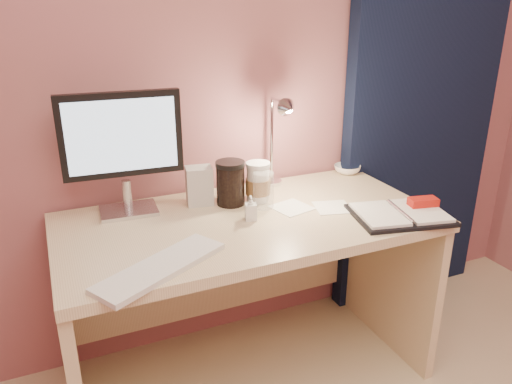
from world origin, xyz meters
name	(u,v)px	position (x,y,z in m)	size (l,w,h in m)	color
room	(409,81)	(0.95, 1.69, 1.14)	(3.50, 3.50, 3.50)	#C6B28E
desk	(242,262)	(0.00, 1.45, 0.50)	(1.40, 0.70, 0.73)	beige
monitor	(122,143)	(-0.40, 1.61, 1.01)	(0.44, 0.17, 0.46)	silver
keyboard	(161,267)	(-0.39, 1.13, 0.74)	(0.44, 0.13, 0.02)	silver
planner	(402,213)	(0.54, 1.16, 0.74)	(0.39, 0.33, 0.05)	black
paper_a	(292,208)	(0.19, 1.40, 0.73)	(0.14, 0.14, 0.00)	white
paper_b	(332,207)	(0.34, 1.34, 0.73)	(0.14, 0.14, 0.00)	white
coffee_cup	(258,183)	(0.10, 1.52, 0.81)	(0.10, 0.10, 0.16)	silver
clear_cup	(263,190)	(0.09, 1.45, 0.80)	(0.08, 0.08, 0.14)	white
bowl	(347,169)	(0.63, 1.67, 0.75)	(0.12, 0.12, 0.04)	white
lotion_bottle	(251,208)	(0.00, 1.36, 0.78)	(0.04, 0.04, 0.09)	silver
dark_jar	(231,185)	(-0.01, 1.54, 0.81)	(0.11, 0.11, 0.16)	black
product_box	(199,186)	(-0.12, 1.59, 0.81)	(0.10, 0.08, 0.15)	beige
desk_lamp	(283,133)	(0.24, 1.58, 0.98)	(0.09, 0.25, 0.41)	silver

